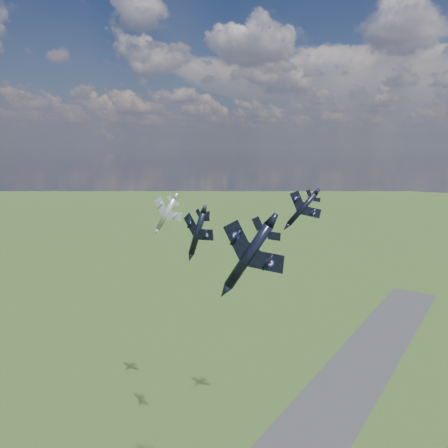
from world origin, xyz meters
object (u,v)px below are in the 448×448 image
Objects in this scene: jet_lead_navy at (197,233)px; jet_left_silver at (166,214)px; jet_right_navy at (248,256)px; jet_high_navy at (302,209)px.

jet_left_silver is at bearing 153.31° from jet_lead_navy.
jet_lead_navy is at bearing 130.04° from jet_right_navy.
jet_high_navy reaches higher than jet_left_silver.
jet_left_silver is (-37.52, -5.23, -3.68)m from jet_high_navy.
jet_lead_navy is at bearing -143.55° from jet_high_navy.
jet_high_navy is (14.14, 21.87, 3.73)m from jet_lead_navy.
jet_right_navy reaches higher than jet_left_silver.
jet_high_navy is at bearing 96.67° from jet_right_navy.
jet_high_navy is at bearing -2.80° from jet_left_silver.
jet_right_navy is 1.14× the size of jet_high_navy.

